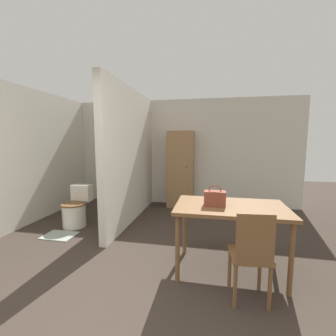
# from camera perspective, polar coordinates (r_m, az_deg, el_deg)

# --- Properties ---
(wall_back) EXTENTS (5.80, 0.12, 2.50)m
(wall_back) POSITION_cam_1_polar(r_m,az_deg,el_deg) (5.49, 1.76, 3.95)
(wall_back) COLOR beige
(wall_back) RESTS_ON ground_plane
(wall_left) EXTENTS (0.12, 5.08, 2.50)m
(wall_left) POSITION_cam_1_polar(r_m,az_deg,el_deg) (4.71, -34.19, 2.24)
(wall_left) COLOR beige
(wall_left) RESTS_ON ground_plane
(partition_wall) EXTENTS (0.12, 2.50, 2.50)m
(partition_wall) POSITION_cam_1_polar(r_m,az_deg,el_deg) (4.38, -9.29, 3.09)
(partition_wall) COLOR beige
(partition_wall) RESTS_ON ground_plane
(dining_table) EXTENTS (1.25, 0.76, 0.80)m
(dining_table) POSITION_cam_1_polar(r_m,az_deg,el_deg) (2.73, 15.56, -10.91)
(dining_table) COLOR brown
(dining_table) RESTS_ON ground_plane
(wooden_chair) EXTENTS (0.40, 0.40, 0.91)m
(wooden_chair) POSITION_cam_1_polar(r_m,az_deg,el_deg) (2.37, 20.38, -19.69)
(wooden_chair) COLOR brown
(wooden_chair) RESTS_ON ground_plane
(toilet) EXTENTS (0.43, 0.58, 0.71)m
(toilet) POSITION_cam_1_polar(r_m,az_deg,el_deg) (4.48, -22.31, -9.77)
(toilet) COLOR silver
(toilet) RESTS_ON ground_plane
(handbag) EXTENTS (0.24, 0.13, 0.24)m
(handbag) POSITION_cam_1_polar(r_m,az_deg,el_deg) (2.63, 11.79, -7.51)
(handbag) COLOR brown
(handbag) RESTS_ON dining_table
(wooden_cabinet) EXTENTS (0.59, 0.45, 1.76)m
(wooden_cabinet) POSITION_cam_1_polar(r_m,az_deg,el_deg) (5.21, 3.25, -0.34)
(wooden_cabinet) COLOR #997047
(wooden_cabinet) RESTS_ON ground_plane
(bath_mat) EXTENTS (0.50, 0.37, 0.01)m
(bath_mat) POSITION_cam_1_polar(r_m,az_deg,el_deg) (4.20, -25.83, -15.16)
(bath_mat) COLOR #99A899
(bath_mat) RESTS_ON ground_plane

